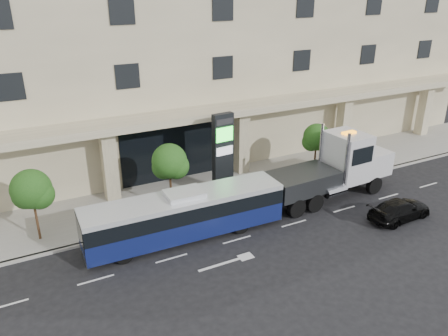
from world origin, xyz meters
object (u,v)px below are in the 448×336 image
Objects in this scene: city_bus at (185,214)px; tow_truck at (335,169)px; signage_pylon at (223,154)px; black_sedan at (400,209)px.

tow_truck is at bearing 3.29° from city_bus.
tow_truck reaches higher than city_bus.
city_bus is 11.13m from tow_truck.
city_bus is 2.03× the size of signage_pylon.
city_bus is 1.08× the size of tow_truck.
signage_pylon is at bearing 42.56° from city_bus.
signage_pylon reaches higher than black_sedan.
black_sedan is 0.77× the size of signage_pylon.
city_bus is at bearing 69.28° from black_sedan.
black_sedan is at bearing -16.58° from city_bus.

